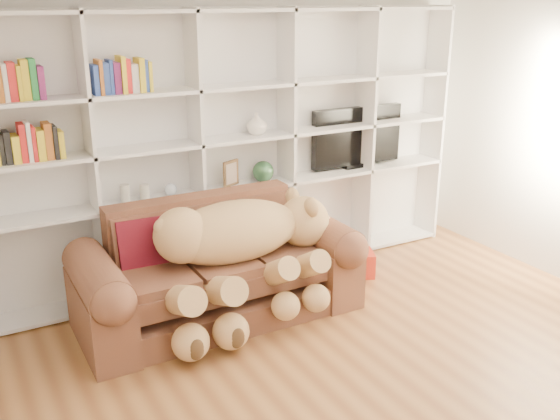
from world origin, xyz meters
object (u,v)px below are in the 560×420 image
teddy_bear (240,246)px  tv (357,137)px  gift_box (357,263)px  sofa (217,275)px

teddy_bear → tv: tv is taller
gift_box → tv: bearing=58.3°
gift_box → tv: (0.37, 0.60, 1.04)m
teddy_bear → gift_box: (1.33, 0.27, -0.53)m
gift_box → tv: tv is taller
sofa → gift_box: (1.45, 0.08, -0.24)m
tv → teddy_bear: bearing=-152.9°
sofa → teddy_bear: 0.37m
sofa → teddy_bear: size_ratio=1.36×
sofa → teddy_bear: (0.12, -0.19, 0.29)m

